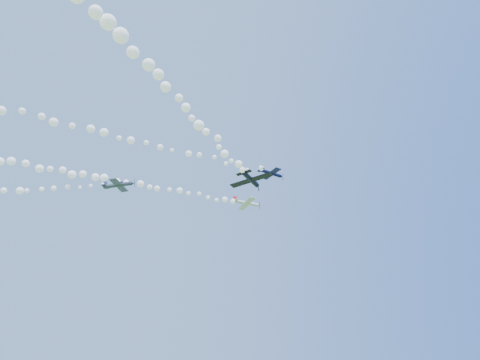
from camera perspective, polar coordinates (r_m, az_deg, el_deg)
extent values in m
cylinder|color=silver|center=(101.51, 0.85, -3.28)|extent=(6.41, 1.96, 0.90)
cone|color=silver|center=(102.80, 2.61, -3.59)|extent=(0.88, 0.96, 0.85)
cone|color=#A3121C|center=(102.99, 2.85, -3.64)|extent=(0.36, 0.35, 0.30)
cube|color=black|center=(102.94, 2.79, -3.62)|extent=(0.08, 0.17, 2.01)
cube|color=silver|center=(101.55, 0.98, -3.37)|extent=(2.85, 7.99, 0.21)
cube|color=silver|center=(100.53, -0.65, -2.98)|extent=(1.34, 2.86, 0.11)
cube|color=#A3121C|center=(100.76, -0.69, -2.68)|extent=(1.01, 0.27, 1.27)
sphere|color=black|center=(102.01, 1.31, -3.16)|extent=(0.88, 0.88, 0.77)
cylinder|color=#0B0C34|center=(96.02, 4.33, 1.00)|extent=(5.89, 1.49, 1.22)
cone|color=#0B0C34|center=(97.35, 5.94, 0.49)|extent=(0.81, 0.86, 0.82)
cone|color=silver|center=(97.54, 6.16, 0.42)|extent=(0.34, 0.31, 0.29)
cube|color=black|center=(97.49, 6.10, 0.44)|extent=(0.24, 0.29, 1.84)
cube|color=#0B0C34|center=(96.07, 4.45, 0.90)|extent=(2.91, 7.28, 0.95)
cube|color=#0B0C34|center=(95.01, 2.97, 1.46)|extent=(1.33, 2.63, 0.38)
cube|color=silver|center=(95.22, 2.95, 1.75)|extent=(1.02, 0.38, 1.22)
sphere|color=black|center=(96.52, 4.77, 1.06)|extent=(0.88, 0.88, 0.81)
cylinder|color=#34394C|center=(90.64, -16.98, -0.70)|extent=(6.05, 3.42, 1.51)
cone|color=#34394C|center=(89.63, -14.96, -0.42)|extent=(1.08, 1.08, 0.91)
cone|color=navy|center=(89.50, -14.68, -0.38)|extent=(0.43, 0.40, 0.32)
cube|color=black|center=(89.53, -14.76, -0.39)|extent=(0.35, 0.30, 1.96)
cube|color=#34394C|center=(90.51, -16.83, -0.75)|extent=(3.79, 7.74, 1.17)
cube|color=#34394C|center=(91.58, -18.62, -0.89)|extent=(1.65, 2.83, 0.48)
cube|color=navy|center=(91.83, -18.67, -0.57)|extent=(1.12, 0.49, 1.34)
sphere|color=black|center=(90.51, -16.46, -0.39)|extent=(1.03, 0.99, 0.90)
cylinder|color=black|center=(69.63, 1.48, 0.14)|extent=(4.00, 5.68, 1.32)
cone|color=black|center=(72.45, 2.51, -0.82)|extent=(1.11, 1.08, 0.87)
cone|color=yellow|center=(72.84, 2.64, -0.95)|extent=(0.42, 0.43, 0.31)
cube|color=black|center=(72.74, 2.61, -0.92)|extent=(0.38, 0.13, 1.94)
cube|color=black|center=(69.79, 1.58, -0.02)|extent=(6.86, 5.84, 1.00)
cube|color=black|center=(67.35, 0.56, 1.04)|extent=(2.61, 2.31, 0.41)
cube|color=yellow|center=(67.54, 0.47, 1.49)|extent=(0.81, 0.82, 1.30)
sphere|color=black|center=(70.54, 1.72, 0.16)|extent=(1.11, 1.03, 0.86)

